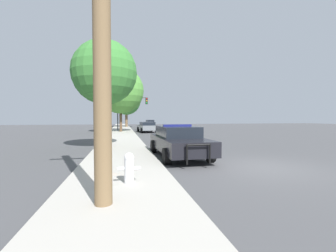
% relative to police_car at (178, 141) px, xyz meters
% --- Properties ---
extents(ground_plane, '(110.00, 110.00, 0.00)m').
position_rel_police_car_xyz_m(ground_plane, '(2.45, -2.82, -0.76)').
color(ground_plane, '#474749').
extents(sidewalk_left, '(3.00, 110.00, 0.13)m').
position_rel_police_car_xyz_m(sidewalk_left, '(-2.65, -2.82, -0.70)').
color(sidewalk_left, '#ADA89E').
rests_on(sidewalk_left, ground_plane).
extents(police_car, '(2.22, 5.13, 1.52)m').
position_rel_police_car_xyz_m(police_car, '(0.00, 0.00, 0.00)').
color(police_car, black).
rests_on(police_car, ground_plane).
extents(fire_hydrant, '(0.60, 0.26, 0.80)m').
position_rel_police_car_xyz_m(fire_hydrant, '(-2.43, -4.30, -0.20)').
color(fire_hydrant, white).
rests_on(fire_hydrant, sidewalk_left).
extents(utility_pole, '(1.40, 0.35, 7.28)m').
position_rel_police_car_xyz_m(utility_pole, '(-2.97, -5.66, 3.07)').
color(utility_pole, brown).
rests_on(utility_pole, sidewalk_left).
extents(traffic_light, '(4.13, 0.35, 4.61)m').
position_rel_police_car_xyz_m(traffic_light, '(-1.40, 20.68, 2.68)').
color(traffic_light, '#424247').
rests_on(traffic_light, sidewalk_left).
extents(car_background_midblock, '(2.31, 4.73, 1.29)m').
position_rel_police_car_xyz_m(car_background_midblock, '(0.51, 18.00, -0.06)').
color(car_background_midblock, slate).
rests_on(car_background_midblock, ground_plane).
extents(car_background_distant, '(2.17, 4.64, 1.34)m').
position_rel_police_car_xyz_m(car_background_distant, '(3.53, 39.42, -0.04)').
color(car_background_distant, slate).
rests_on(car_background_distant, ground_plane).
extents(tree_sidewalk_mid, '(5.68, 5.68, 7.88)m').
position_rel_police_car_xyz_m(tree_sidewalk_mid, '(-2.72, 18.00, 4.40)').
color(tree_sidewalk_mid, brown).
rests_on(tree_sidewalk_mid, sidewalk_left).
extents(tree_sidewalk_near, '(3.74, 3.74, 6.21)m').
position_rel_police_car_xyz_m(tree_sidewalk_near, '(-3.56, 3.38, 3.69)').
color(tree_sidewalk_near, '#4C3823').
rests_on(tree_sidewalk_near, sidewalk_left).
extents(tree_sidewalk_far, '(5.34, 5.34, 7.56)m').
position_rel_police_car_xyz_m(tree_sidewalk_far, '(-1.75, 32.65, 4.24)').
color(tree_sidewalk_far, brown).
rests_on(tree_sidewalk_far, sidewalk_left).
extents(traffic_cone, '(0.34, 0.34, 0.61)m').
position_rel_police_car_xyz_m(traffic_cone, '(-3.09, -3.15, -0.33)').
color(traffic_cone, orange).
rests_on(traffic_cone, sidewalk_left).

